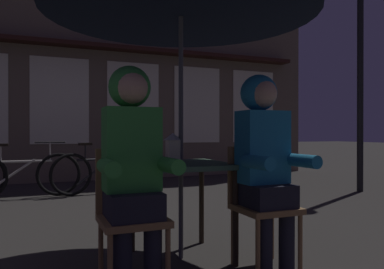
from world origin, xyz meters
name	(u,v)px	position (x,y,z in m)	size (l,w,h in m)	color
ground_plane	(181,258)	(0.00, 0.00, 0.00)	(60.00, 60.00, 0.00)	#2D2B28
cafe_table	(181,176)	(0.00, 0.00, 0.64)	(0.72, 0.72, 0.74)	#42664C
lantern	(173,147)	(-0.06, 0.01, 0.86)	(0.11, 0.11, 0.23)	white
chair_left	(130,209)	(-0.48, -0.37, 0.49)	(0.40, 0.40, 0.87)	olive
chair_right	(260,199)	(0.48, -0.37, 0.49)	(0.40, 0.40, 0.87)	olive
person_left_hooded	(132,153)	(-0.48, -0.43, 0.85)	(0.45, 0.56, 1.40)	black
person_right_hooded	(264,150)	(0.48, -0.43, 0.85)	(0.45, 0.56, 1.40)	black
shopfront_building	(96,33)	(0.10, 5.40, 3.09)	(10.00, 0.93, 6.20)	#6B5B4C
street_lamp	(360,27)	(3.90, 1.97, 2.71)	(0.32, 0.32, 3.88)	black
bicycle_second	(22,175)	(-1.25, 3.40, 0.35)	(1.68, 0.09, 0.84)	black
bicycle_third	(102,171)	(-0.07, 3.42, 0.35)	(1.65, 0.43, 0.84)	black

